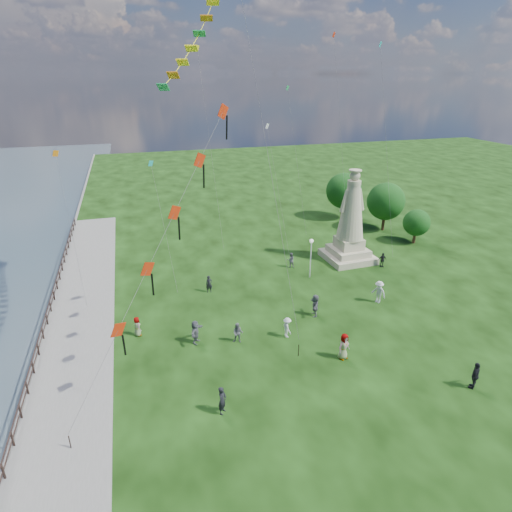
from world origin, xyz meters
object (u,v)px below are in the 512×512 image
object	(u,v)px
person_8	(379,292)
person_10	(137,326)
lamppost	(311,250)
person_5	(196,332)
person_9	(382,260)
person_2	(287,327)
person_3	(475,375)
statue	(350,227)
person_7	(291,260)
person_11	(315,305)
person_6	(209,284)
person_1	(238,333)
person_0	(222,400)
person_4	(344,346)

from	to	relation	value
person_8	person_10	world-z (taller)	person_8
person_8	lamppost	bearing A→B (deg)	-176.32
person_5	person_9	bearing A→B (deg)	-36.66
person_2	person_3	distance (m)	12.24
statue	person_5	bearing A→B (deg)	-151.63
person_3	person_7	world-z (taller)	person_3
person_3	person_11	size ratio (longest dim) A/B	1.00
person_2	person_9	xyz separation A→B (m)	(13.31, 8.85, -0.05)
person_6	person_11	world-z (taller)	person_11
lamppost	person_10	distance (m)	16.91
person_1	person_5	world-z (taller)	person_5
statue	person_6	xyz separation A→B (m)	(-14.98, -3.00, -2.72)
person_5	person_7	distance (m)	15.01
person_7	person_8	bearing A→B (deg)	125.96
statue	person_6	size ratio (longest dim) A/B	5.96
person_0	person_4	xyz separation A→B (m)	(8.82, 2.60, 0.06)
person_2	person_5	distance (m)	6.54
person_6	person_0	bearing A→B (deg)	-94.92
person_0	person_11	size ratio (longest dim) A/B	0.96
person_4	person_9	bearing A→B (deg)	29.89
person_1	person_10	xyz separation A→B (m)	(-6.78, 2.94, -0.02)
person_3	person_10	size ratio (longest dim) A/B	1.21
person_3	person_11	distance (m)	12.03
person_1	person_7	xyz separation A→B (m)	(8.18, 10.98, -0.01)
person_4	person_0	bearing A→B (deg)	177.01
lamppost	person_10	size ratio (longest dim) A/B	2.54
person_6	person_8	xyz separation A→B (m)	(13.13, -5.81, 0.20)
person_3	person_4	xyz separation A→B (m)	(-6.21, 4.91, 0.03)
person_4	person_6	world-z (taller)	person_4
person_4	person_7	bearing A→B (deg)	63.29
person_10	lamppost	bearing A→B (deg)	-95.92
person_9	person_10	xyz separation A→B (m)	(-23.66, -5.57, 0.02)
person_2	person_7	distance (m)	12.22
person_3	person_0	bearing A→B (deg)	-41.40
person_5	person_9	size ratio (longest dim) A/B	1.22
person_11	person_0	bearing A→B (deg)	-31.40
person_0	person_5	xyz separation A→B (m)	(-0.32, 7.21, 0.01)
person_11	person_9	bearing A→B (deg)	140.25
person_4	person_3	bearing A→B (deg)	-57.75
person_10	person_11	xyz separation A→B (m)	(13.51, -1.10, 0.16)
person_4	person_11	size ratio (longest dim) A/B	1.03
lamppost	person_1	size ratio (longest dim) A/B	2.46
lamppost	person_4	distance (m)	12.63
person_1	person_8	xyz separation A→B (m)	(12.63, 2.27, 0.20)
lamppost	person_9	world-z (taller)	lamppost
person_4	person_8	distance (m)	8.79
person_6	person_9	xyz separation A→B (m)	(17.39, 0.43, -0.05)
lamppost	person_7	xyz separation A→B (m)	(-0.93, 2.61, -1.98)
person_7	person_6	bearing A→B (deg)	27.38
lamppost	person_7	bearing A→B (deg)	109.56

